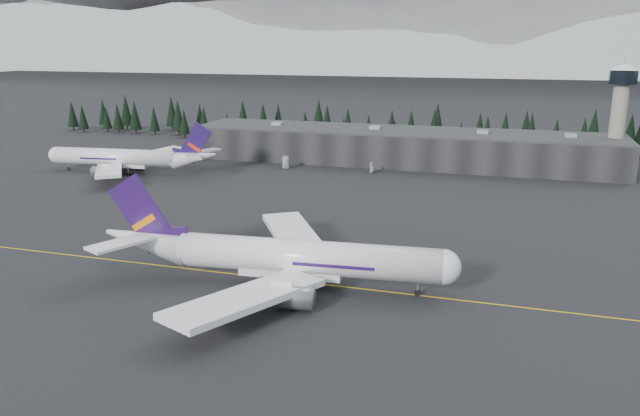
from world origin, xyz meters
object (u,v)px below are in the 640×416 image
(gse_vehicle_a, at_px, (286,167))
(gse_vehicle_b, at_px, (372,171))
(control_tower, at_px, (620,106))
(jet_main, at_px, (276,256))
(jet_parked, at_px, (130,158))
(terminal, at_px, (401,146))

(gse_vehicle_a, xyz_separation_m, gse_vehicle_b, (32.02, 1.40, 0.03))
(gse_vehicle_b, bearing_deg, control_tower, 113.00)
(gse_vehicle_a, height_order, gse_vehicle_b, gse_vehicle_b)
(jet_main, relative_size, jet_parked, 1.10)
(terminal, height_order, jet_parked, jet_parked)
(gse_vehicle_b, bearing_deg, jet_main, 8.13)
(jet_main, bearing_deg, jet_parked, 131.15)
(jet_parked, height_order, gse_vehicle_b, jet_parked)
(terminal, bearing_deg, jet_main, -90.51)
(terminal, relative_size, control_tower, 4.24)
(gse_vehicle_a, bearing_deg, jet_parked, -162.84)
(control_tower, bearing_deg, gse_vehicle_a, -166.62)
(jet_parked, height_order, gse_vehicle_a, jet_parked)
(gse_vehicle_a, distance_m, gse_vehicle_b, 32.05)
(gse_vehicle_a, bearing_deg, gse_vehicle_b, -4.85)
(jet_parked, distance_m, gse_vehicle_a, 55.18)
(jet_parked, bearing_deg, terminal, -158.26)
(gse_vehicle_b, bearing_deg, terminal, 170.57)
(jet_main, bearing_deg, terminal, 84.31)
(jet_parked, bearing_deg, jet_main, 130.14)
(control_tower, relative_size, jet_parked, 0.59)
(jet_main, bearing_deg, control_tower, 54.95)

